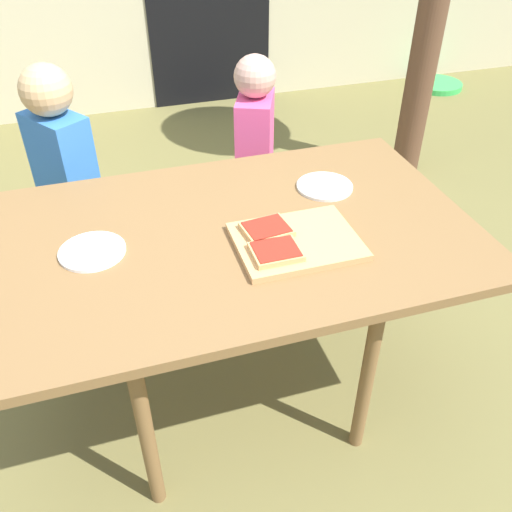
{
  "coord_description": "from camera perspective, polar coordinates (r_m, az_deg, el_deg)",
  "views": [
    {
      "loc": [
        -0.32,
        -1.3,
        1.65
      ],
      "look_at": [
        0.09,
        0.0,
        0.61
      ],
      "focal_mm": 38.54,
      "sensor_mm": 36.0,
      "label": 1
    }
  ],
  "objects": [
    {
      "name": "ground_plane",
      "position": [
        2.13,
        -2.27,
        -13.63
      ],
      "size": [
        16.0,
        16.0,
        0.0
      ],
      "primitive_type": "plane",
      "color": "olive"
    },
    {
      "name": "pizza_slice_far_left",
      "position": [
        1.59,
        1.11,
        2.8
      ],
      "size": [
        0.15,
        0.13,
        0.02
      ],
      "color": "tan",
      "rests_on": "cutting_board"
    },
    {
      "name": "cutting_board",
      "position": [
        1.58,
        4.23,
        1.51
      ],
      "size": [
        0.35,
        0.27,
        0.02
      ],
      "primitive_type": "cube",
      "color": "tan",
      "rests_on": "dining_table"
    },
    {
      "name": "child_right",
      "position": [
        2.37,
        -0.1,
        10.29
      ],
      "size": [
        0.22,
        0.28,
        1.0
      ],
      "color": "#2F3740",
      "rests_on": "ground"
    },
    {
      "name": "garden_hose_coil",
      "position": [
        5.01,
        18.22,
        16.53
      ],
      "size": [
        0.41,
        0.41,
        0.04
      ],
      "primitive_type": "cylinder",
      "color": "green",
      "rests_on": "ground"
    },
    {
      "name": "plate_white_right",
      "position": [
        1.86,
        7.14,
        7.19
      ],
      "size": [
        0.19,
        0.19,
        0.01
      ],
      "primitive_type": "cylinder",
      "color": "silver",
      "rests_on": "dining_table"
    },
    {
      "name": "plate_white_left",
      "position": [
        1.61,
        -16.63,
        0.47
      ],
      "size": [
        0.19,
        0.19,
        0.01
      ],
      "primitive_type": "cylinder",
      "color": "white",
      "rests_on": "dining_table"
    },
    {
      "name": "dining_table",
      "position": [
        1.67,
        -2.82,
        0.85
      ],
      "size": [
        1.48,
        0.9,
        0.72
      ],
      "color": "brown",
      "rests_on": "ground"
    },
    {
      "name": "pizza_slice_near_left",
      "position": [
        1.51,
        2.09,
        0.47
      ],
      "size": [
        0.13,
        0.11,
        0.02
      ],
      "color": "tan",
      "rests_on": "cutting_board"
    },
    {
      "name": "child_left",
      "position": [
        2.24,
        -19.03,
        7.56
      ],
      "size": [
        0.25,
        0.28,
        1.05
      ],
      "color": "#4B243C",
      "rests_on": "ground"
    }
  ]
}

